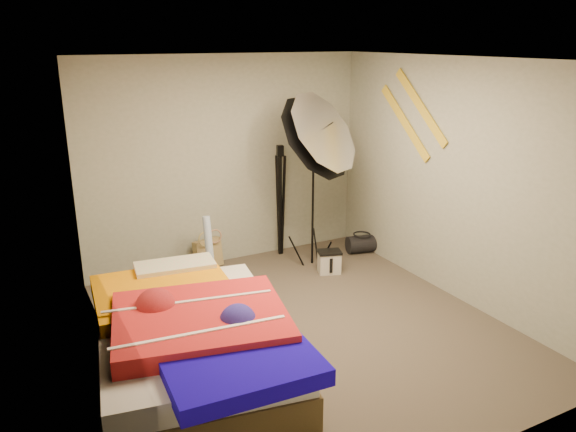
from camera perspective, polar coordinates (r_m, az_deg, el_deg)
floor at (r=5.51m, az=2.03°, el=-11.31°), size 4.00×4.00×0.00m
ceiling at (r=4.82m, az=2.36°, el=15.65°), size 4.00×4.00×0.00m
wall_back at (r=6.78m, az=-6.31°, el=5.49°), size 3.50×0.00×3.50m
wall_front at (r=3.55m, az=18.64°, el=-6.94°), size 3.50×0.00×3.50m
wall_left at (r=4.46m, az=-17.73°, el=-1.78°), size 0.00×4.00×4.00m
wall_right at (r=6.06m, az=16.70°, el=3.39°), size 0.00×4.00×4.00m
tote_bag at (r=6.87m, az=-8.13°, el=-3.80°), size 0.37×0.23×0.36m
wrapping_roll at (r=6.42m, az=-8.00°, el=-3.39°), size 0.09×0.22×0.77m
camera_case at (r=6.68m, az=4.21°, el=-4.75°), size 0.30×0.25×0.25m
duffel_bag at (r=7.34m, az=7.46°, el=-2.84°), size 0.41×0.30×0.23m
wall_stripe_upper at (r=6.36m, az=13.34°, el=10.73°), size 0.02×0.91×0.78m
wall_stripe_lower at (r=6.58m, az=11.78°, el=9.28°), size 0.02×0.91×0.78m
bed at (r=4.79m, az=-9.65°, el=-12.11°), size 1.80×2.43×0.62m
photo_umbrella at (r=6.33m, az=2.70°, el=7.85°), size 1.10×1.14×2.22m
camera_tripod at (r=7.02m, az=-0.79°, el=2.34°), size 0.09×0.09×1.42m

